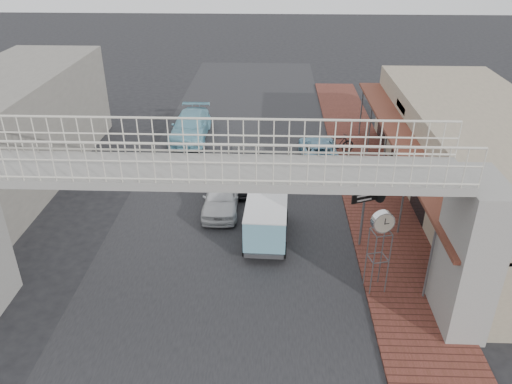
# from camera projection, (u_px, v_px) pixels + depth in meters

# --- Properties ---
(ground) EXTENTS (120.00, 120.00, 0.00)m
(ground) POSITION_uv_depth(u_px,v_px,m) (228.00, 244.00, 19.80)
(ground) COLOR black
(ground) RESTS_ON ground
(road_strip) EXTENTS (10.00, 60.00, 0.01)m
(road_strip) POSITION_uv_depth(u_px,v_px,m) (228.00, 244.00, 19.80)
(road_strip) COLOR black
(road_strip) RESTS_ON ground
(sidewalk) EXTENTS (3.00, 40.00, 0.10)m
(sidewalk) POSITION_uv_depth(u_px,v_px,m) (379.00, 209.00, 22.21)
(sidewalk) COLOR brown
(sidewalk) RESTS_ON ground
(shophouse_row) EXTENTS (7.20, 18.00, 4.00)m
(shophouse_row) POSITION_uv_depth(u_px,v_px,m) (482.00, 161.00, 22.03)
(shophouse_row) COLOR gray
(shophouse_row) RESTS_ON ground
(footbridge) EXTENTS (16.40, 2.40, 6.34)m
(footbridge) POSITION_uv_depth(u_px,v_px,m) (213.00, 231.00, 14.78)
(footbridge) COLOR gray
(footbridge) RESTS_ON ground
(building_far_left) EXTENTS (5.00, 14.00, 5.00)m
(building_far_left) POSITION_uv_depth(u_px,v_px,m) (12.00, 128.00, 24.29)
(building_far_left) COLOR gray
(building_far_left) RESTS_ON ground
(white_hatchback) EXTENTS (1.55, 3.82, 1.30)m
(white_hatchback) POSITION_uv_depth(u_px,v_px,m) (222.00, 196.00, 22.01)
(white_hatchback) COLOR silver
(white_hatchback) RESTS_ON ground
(dark_sedan) EXTENTS (2.13, 4.70, 1.50)m
(dark_sedan) POSITION_uv_depth(u_px,v_px,m) (249.00, 168.00, 24.37)
(dark_sedan) COLOR black
(dark_sedan) RESTS_ON ground
(angkot_curb) EXTENTS (2.14, 4.28, 1.16)m
(angkot_curb) POSITION_uv_depth(u_px,v_px,m) (319.00, 150.00, 26.68)
(angkot_curb) COLOR #70A7C3
(angkot_curb) RESTS_ON ground
(angkot_far) EXTENTS (2.10, 5.04, 1.46)m
(angkot_far) POSITION_uv_depth(u_px,v_px,m) (190.00, 126.00, 29.55)
(angkot_far) COLOR #72B2C6
(angkot_far) RESTS_ON ground
(angkot_van) EXTENTS (1.78, 3.65, 1.76)m
(angkot_van) POSITION_uv_depth(u_px,v_px,m) (267.00, 215.00, 19.60)
(angkot_van) COLOR black
(angkot_van) RESTS_ON ground
(motorcycle_near) EXTENTS (1.96, 0.91, 0.99)m
(motorcycle_near) POSITION_uv_depth(u_px,v_px,m) (379.00, 162.00, 25.31)
(motorcycle_near) COLOR black
(motorcycle_near) RESTS_ON sidewalk
(motorcycle_far) EXTENTS (1.92, 1.09, 1.11)m
(motorcycle_far) POSITION_uv_depth(u_px,v_px,m) (338.00, 144.00, 27.24)
(motorcycle_far) COLOR black
(motorcycle_far) RESTS_ON sidewalk
(street_clock) EXTENTS (0.79, 0.71, 3.06)m
(street_clock) POSITION_uv_depth(u_px,v_px,m) (382.00, 225.00, 16.07)
(street_clock) COLOR #59595B
(street_clock) RESTS_ON sidewalk
(arrow_sign) EXTENTS (1.73, 1.18, 2.88)m
(arrow_sign) POSITION_uv_depth(u_px,v_px,m) (382.00, 189.00, 18.75)
(arrow_sign) COLOR #59595B
(arrow_sign) RESTS_ON sidewalk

